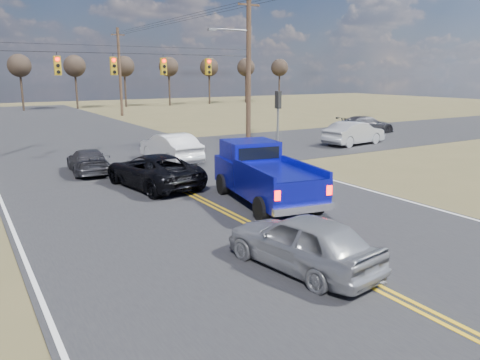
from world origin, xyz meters
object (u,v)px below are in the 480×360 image
black_suv (153,170)px  cross_car_east_near (354,133)px  cross_car_east_far (366,125)px  pickup_truck (264,175)px  white_car_queue (170,148)px  dgrey_car_queue (88,161)px  silver_suv (302,242)px

black_suv → cross_car_east_near: size_ratio=1.07×
black_suv → cross_car_east_far: size_ratio=1.07×
pickup_truck → white_car_queue: bearing=97.8°
pickup_truck → cross_car_east_near: bearing=43.2°
cross_car_east_near → dgrey_car_queue: bearing=82.2°
pickup_truck → white_car_queue: (0.31, 9.83, -0.27)m
dgrey_car_queue → cross_car_east_near: (18.30, 0.05, 0.21)m
black_suv → cross_car_east_far: (22.16, 8.83, -0.02)m
pickup_truck → cross_car_east_near: 16.65m
cross_car_east_near → cross_car_east_far: size_ratio=1.01×
cross_car_east_near → cross_car_east_far: bearing=-60.5°
black_suv → white_car_queue: white_car_queue is taller
pickup_truck → black_suv: 5.39m
silver_suv → white_car_queue: white_car_queue is taller
silver_suv → cross_car_east_near: (16.59, 14.97, 0.08)m
white_car_queue → cross_car_east_far: (19.13, 3.64, -0.10)m
dgrey_car_queue → black_suv: bearing=116.0°
silver_suv → cross_car_east_near: bearing=-147.2°
cross_car_east_far → cross_car_east_near: bearing=136.5°
white_car_queue → cross_car_east_near: size_ratio=0.99×
pickup_truck → silver_suv: pickup_truck is taller
black_suv → silver_suv: bearing=80.8°
white_car_queue → dgrey_car_queue: size_ratio=1.18×
black_suv → cross_car_east_far: bearing=-167.5°
cross_car_east_far → black_suv: bearing=120.9°
dgrey_car_queue → white_car_queue: bearing=-166.9°
black_suv → cross_car_east_near: bearing=-173.8°
silver_suv → cross_car_east_far: bearing=-148.3°
white_car_queue → dgrey_car_queue: (-4.75, -0.66, -0.21)m
pickup_truck → black_suv: pickup_truck is taller
silver_suv → dgrey_car_queue: bearing=-92.7°
dgrey_car_queue → cross_car_east_far: (23.88, 4.30, 0.11)m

